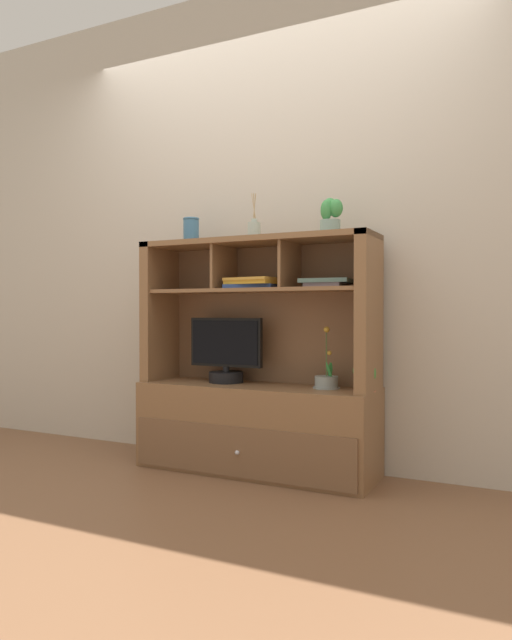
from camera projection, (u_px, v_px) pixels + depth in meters
floor_plane at (256, 473)px, 3.19m from camera, size 6.00×6.00×0.02m
back_wall at (274, 221)px, 3.37m from camera, size 6.00×0.02×2.80m
media_console at (257, 399)px, 3.19m from camera, size 1.32×0.44×1.27m
tv_monitor at (226, 355)px, 3.28m from camera, size 0.44×0.19×0.36m
potted_orchid at (326, 381)px, 3.03m from camera, size 0.14×0.14×0.32m
potted_fern at (365, 375)px, 2.92m from camera, size 0.12×0.12×0.18m
magazine_stack_left at (253, 283)px, 3.14m from camera, size 0.31×0.23×0.06m
magazine_stack_centre at (327, 283)px, 2.99m from camera, size 0.27×0.25×0.04m
diffuser_bottle at (254, 230)px, 3.15m from camera, size 0.07×0.07×0.24m
potted_succulent at (331, 216)px, 2.97m from camera, size 0.13×0.12×0.19m
ceramic_vase at (191, 230)px, 3.37m from camera, size 0.10×0.10×0.15m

